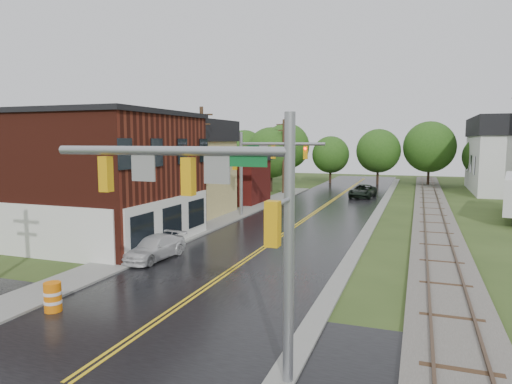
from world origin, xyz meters
The scene contains 20 objects.
ground centered at (0.00, 0.00, 0.00)m, with size 160.00×160.00×0.00m, color #2F431A.
main_road centered at (0.00, 30.00, 0.00)m, with size 10.00×90.00×0.02m, color black.
cross_road centered at (0.00, 2.00, 0.00)m, with size 60.00×9.00×0.02m, color black.
curb_right centered at (5.40, 35.00, 0.00)m, with size 0.80×70.00×0.12m, color gray.
sidewalk_left centered at (-6.20, 25.00, 0.00)m, with size 2.40×50.00×0.12m, color gray.
brick_building centered at (-12.48, 15.00, 4.15)m, with size 14.30×10.30×8.30m.
yellow_house centered at (-11.00, 26.00, 3.20)m, with size 8.00×7.00×6.40m, color tan.
darkred_building centered at (-10.00, 35.00, 2.20)m, with size 7.00×6.00×4.40m, color #3F0F0C.
railroad centered at (10.00, 35.00, 0.11)m, with size 3.20×80.00×0.30m.
traffic_signal_near centered at (3.47, 2.00, 4.97)m, with size 7.34×0.30×7.20m.
traffic_signal_far centered at (-3.47, 27.00, 4.97)m, with size 7.34×0.43×7.20m.
utility_pole_b centered at (-6.80, 22.00, 4.72)m, with size 1.80×0.28×9.00m.
utility_pole_c centered at (-6.80, 44.00, 4.72)m, with size 1.80×0.28×9.00m.
tree_left_a centered at (-19.85, 21.90, 5.11)m, with size 6.80×6.80×8.67m.
tree_left_b centered at (-17.85, 31.90, 5.72)m, with size 7.60×7.60×9.69m.
tree_left_c centered at (-13.85, 39.90, 4.51)m, with size 6.00×6.00×7.65m.
tree_left_e centered at (-8.85, 45.90, 4.81)m, with size 6.40×6.40×8.16m.
suv_dark centered at (2.76, 43.46, 0.72)m, with size 2.40×5.21×1.45m, color black.
pickup_white centered at (-4.80, 11.99, 0.63)m, with size 1.76×4.33×1.26m, color silver.
construction_barrel centered at (-4.21, 4.00, 0.57)m, with size 0.64×0.64×1.14m, color orange.
Camera 1 is at (8.68, -9.14, 6.49)m, focal length 32.00 mm.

